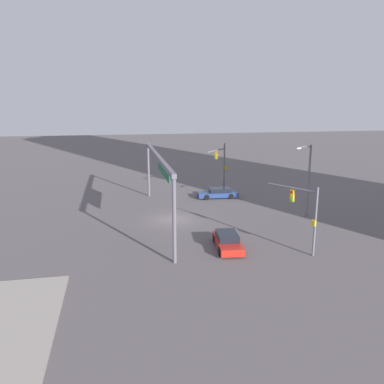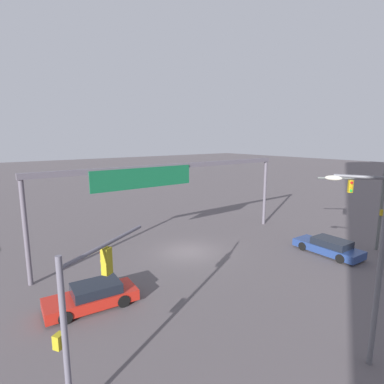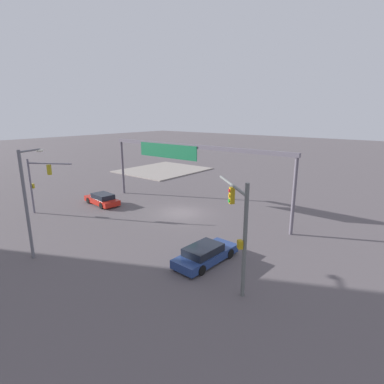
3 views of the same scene
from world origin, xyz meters
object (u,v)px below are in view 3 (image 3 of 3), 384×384
traffic_signal_near_corner (239,220)px  sedan_car_approaching (205,254)px  traffic_signal_opposite_side (39,178)px  sedan_car_waiting_far (102,199)px  streetlamp_curved_arm (28,196)px

traffic_signal_near_corner → sedan_car_approaching: size_ratio=1.26×
traffic_signal_opposite_side → sedan_car_waiting_far: size_ratio=1.14×
traffic_signal_opposite_side → sedan_car_approaching: traffic_signal_opposite_side is taller
traffic_signal_opposite_side → streetlamp_curved_arm: streetlamp_curved_arm is taller
traffic_signal_near_corner → sedan_car_waiting_far: 20.26m
traffic_signal_near_corner → sedan_car_approaching: 4.72m
sedan_car_waiting_far → streetlamp_curved_arm: bearing=129.7°
traffic_signal_near_corner → streetlamp_curved_arm: 13.67m
sedan_car_approaching → sedan_car_waiting_far: (16.33, -3.58, -0.00)m
traffic_signal_near_corner → streetlamp_curved_arm: streetlamp_curved_arm is taller
traffic_signal_opposite_side → streetlamp_curved_arm: size_ratio=0.73×
traffic_signal_near_corner → streetlamp_curved_arm: (12.56, 5.38, 0.28)m
traffic_signal_opposite_side → streetlamp_curved_arm: 10.07m
streetlamp_curved_arm → sedan_car_waiting_far: size_ratio=1.56×
streetlamp_curved_arm → sedan_car_waiting_far: (6.84, -10.15, -3.66)m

